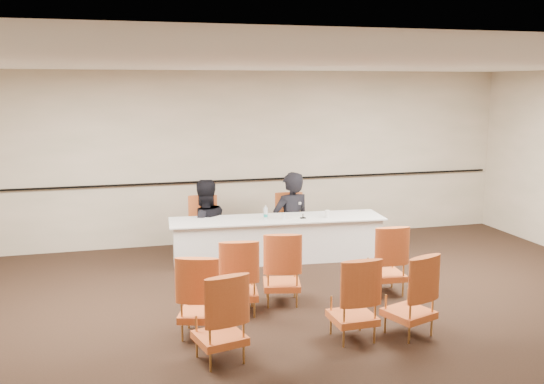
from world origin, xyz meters
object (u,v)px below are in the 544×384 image
(aud_chair_front_right, at_px, (386,259))
(panelist_second, at_px, (204,232))
(aud_chair_front_left, at_px, (238,276))
(aud_chair_extra, at_px, (201,295))
(aud_chair_front_mid, at_px, (282,267))
(panelist_second_chair, at_px, (204,226))
(drinking_glass, at_px, (284,216))
(panelist_main_chair, at_px, (291,222))
(aud_chair_back_mid, at_px, (353,298))
(panel_table, at_px, (277,239))
(coffee_cup, at_px, (327,214))
(aud_chair_back_left, at_px, (219,316))
(aud_chair_back_right, at_px, (409,294))
(water_bottle, at_px, (266,213))
(panelist_main, at_px, (291,227))
(microphone, at_px, (303,211))

(aud_chair_front_right, bearing_deg, panelist_second, 132.56)
(aud_chair_front_left, bearing_deg, aud_chair_extra, -125.96)
(aud_chair_front_left, height_order, aud_chair_front_mid, same)
(panelist_second_chair, distance_m, drinking_glass, 1.38)
(panelist_main_chair, bearing_deg, aud_chair_back_mid, -91.93)
(panel_table, bearing_deg, coffee_cup, -8.01)
(aud_chair_back_mid, bearing_deg, aud_chair_back_left, -175.84)
(aud_chair_back_right, distance_m, aud_chair_extra, 2.32)
(aud_chair_front_right, bearing_deg, drinking_glass, 119.89)
(aud_chair_front_right, xyz_separation_m, aud_chair_back_left, (-2.51, -1.41, 0.00))
(aud_chair_front_right, relative_size, aud_chair_back_mid, 1.00)
(panelist_second_chair, relative_size, aud_chair_extra, 1.00)
(aud_chair_extra, bearing_deg, aud_chair_front_mid, 51.42)
(panel_table, distance_m, aud_chair_front_right, 2.13)
(aud_chair_back_right, bearing_deg, panelist_second, 94.24)
(panelist_second, height_order, aud_chair_back_left, panelist_second)
(aud_chair_front_left, bearing_deg, aud_chair_back_right, -25.18)
(drinking_glass, xyz_separation_m, aud_chair_back_right, (0.54, -3.11, -0.25))
(drinking_glass, relative_size, aud_chair_back_right, 0.11)
(water_bottle, distance_m, aud_chair_front_left, 2.25)
(panel_table, bearing_deg, aud_chair_back_left, -110.33)
(aud_chair_front_mid, xyz_separation_m, aud_chair_extra, (-1.15, -0.74, 0.00))
(panelist_main, xyz_separation_m, water_bottle, (-0.58, -0.53, 0.39))
(panelist_main_chair, bearing_deg, aud_chair_front_left, -115.05)
(microphone, distance_m, aud_chair_front_left, 2.45)
(coffee_cup, height_order, aud_chair_front_left, aud_chair_front_left)
(water_bottle, distance_m, coffee_cup, 0.99)
(panelist_second_chair, relative_size, aud_chair_back_left, 1.00)
(drinking_glass, relative_size, coffee_cup, 0.84)
(panelist_main, xyz_separation_m, drinking_glass, (-0.31, -0.61, 0.34))
(panelist_main, xyz_separation_m, aud_chair_front_left, (-1.47, -2.57, 0.08))
(panelist_main, xyz_separation_m, microphone, (-0.00, -0.63, 0.41))
(aud_chair_back_mid, bearing_deg, coffee_cup, 73.31)
(aud_chair_front_mid, height_order, aud_chair_extra, same)
(aud_chair_front_right, bearing_deg, panelist_main, 107.09)
(panel_table, height_order, panelist_main, panelist_main)
(aud_chair_front_left, height_order, aud_chair_extra, same)
(microphone, bearing_deg, drinking_glass, 171.28)
(panel_table, xyz_separation_m, panelist_main, (0.38, 0.49, 0.05))
(panelist_second, bearing_deg, panelist_main_chair, 165.00)
(panelist_main, height_order, aud_chair_back_left, panelist_main)
(aud_chair_front_right, distance_m, aud_chair_back_right, 1.37)
(panelist_main, xyz_separation_m, panelist_main_chair, (0.00, 0.00, 0.08))
(water_bottle, relative_size, aud_chair_front_right, 0.23)
(aud_chair_front_mid, bearing_deg, aud_chair_extra, -134.35)
(aud_chair_back_right, bearing_deg, water_bottle, 84.75)
(aud_chair_front_right, bearing_deg, microphone, 111.80)
(water_bottle, distance_m, aud_chair_front_mid, 1.90)
(coffee_cup, relative_size, aud_chair_front_right, 0.12)
(aud_chair_front_right, xyz_separation_m, aud_chair_back_mid, (-1.00, -1.27, 0.00))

